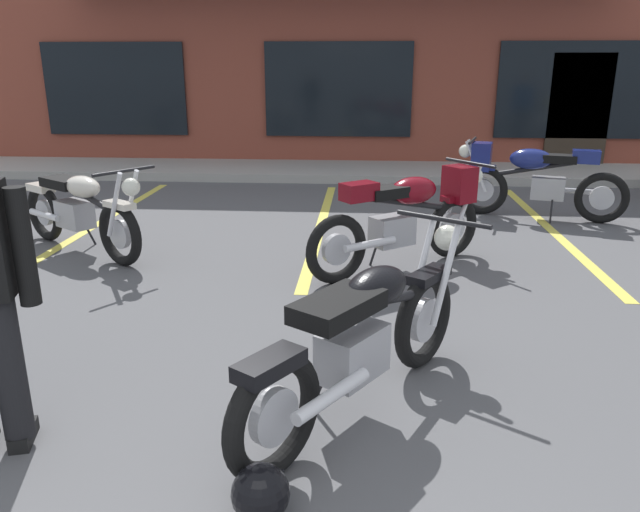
{
  "coord_description": "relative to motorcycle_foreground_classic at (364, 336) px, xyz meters",
  "views": [
    {
      "loc": [
        0.53,
        -0.56,
        1.91
      ],
      "look_at": [
        0.21,
        3.71,
        0.55
      ],
      "focal_mm": 34.08,
      "sensor_mm": 36.0,
      "label": 1
    }
  ],
  "objects": [
    {
      "name": "ground_plane",
      "position": [
        -0.55,
        0.83,
        -0.46
      ],
      "size": [
        80.0,
        80.0,
        0.0
      ],
      "primitive_type": "plane",
      "color": "#515154"
    },
    {
      "name": "sidewalk_kerb",
      "position": [
        -0.55,
        7.78,
        -0.39
      ],
      "size": [
        22.0,
        1.8,
        0.14
      ],
      "primitive_type": "cube",
      "color": "#A8A59E",
      "rests_on": "ground_plane"
    },
    {
      "name": "brick_storefront_building",
      "position": [
        -0.55,
        11.75,
        1.6
      ],
      "size": [
        15.95,
        7.29,
        4.13
      ],
      "color": "brown",
      "rests_on": "ground_plane"
    },
    {
      "name": "painted_stall_lines",
      "position": [
        -0.55,
        4.18,
        -0.46
      ],
      "size": [
        11.25,
        4.8,
        0.01
      ],
      "color": "#DBCC4C",
      "rests_on": "ground_plane"
    },
    {
      "name": "motorcycle_foreground_classic",
      "position": [
        0.0,
        0.0,
        0.0
      ],
      "size": [
        1.41,
        1.83,
        0.98
      ],
      "color": "black",
      "rests_on": "ground_plane"
    },
    {
      "name": "motorcycle_red_sportbike",
      "position": [
        2.12,
        4.77,
        0.07
      ],
      "size": [
        2.06,
        0.9,
        0.98
      ],
      "color": "black",
      "rests_on": "ground_plane"
    },
    {
      "name": "motorcycle_silver_naked",
      "position": [
        0.41,
        2.62,
        0.07
      ],
      "size": [
        1.79,
        1.48,
        0.98
      ],
      "color": "black",
      "rests_on": "ground_plane"
    },
    {
      "name": "motorcycle_green_cafe_racer",
      "position": [
        -2.97,
        2.86,
        0.0
      ],
      "size": [
        1.83,
        1.42,
        0.98
      ],
      "color": "black",
      "rests_on": "ground_plane"
    },
    {
      "name": "helmet_on_pavement",
      "position": [
        -0.44,
        -0.92,
        -0.33
      ],
      "size": [
        0.26,
        0.26,
        0.26
      ],
      "color": "black",
      "rests_on": "ground_plane"
    }
  ]
}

